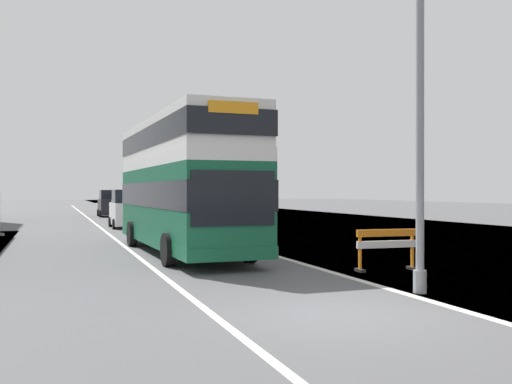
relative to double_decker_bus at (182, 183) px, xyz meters
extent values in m
cube|color=#4C4C4F|center=(0.54, -11.18, -2.59)|extent=(140.00, 280.00, 0.10)
cube|color=#B2AFA8|center=(2.82, -11.18, -2.54)|extent=(0.24, 196.00, 0.01)
cube|color=silver|center=(-1.68, -11.18, -2.54)|extent=(0.16, 168.00, 0.01)
cube|color=#145638|center=(0.00, 0.01, -0.83)|extent=(2.92, 11.52, 2.70)
cube|color=silver|center=(0.00, 0.01, 0.72)|extent=(2.92, 11.52, 0.40)
cube|color=silver|center=(0.00, 0.01, 1.57)|extent=(2.89, 11.40, 1.31)
cube|color=black|center=(0.00, 0.01, -0.43)|extent=(2.95, 11.63, 0.86)
cube|color=black|center=(0.00, 0.01, 1.57)|extent=(2.93, 11.57, 0.72)
cube|color=black|center=(0.18, -5.73, -0.50)|extent=(2.36, 0.13, 1.49)
cube|color=orange|center=(0.18, -5.73, 1.93)|extent=(1.41, 0.10, 0.32)
cube|color=#145638|center=(0.00, 0.01, -2.01)|extent=(2.95, 11.63, 0.36)
cylinder|color=black|center=(-1.17, -3.58, -2.04)|extent=(0.33, 1.01, 1.00)
cylinder|color=black|center=(1.39, -3.50, -2.04)|extent=(0.33, 1.01, 1.00)
cylinder|color=black|center=(-1.38, 3.11, -2.04)|extent=(0.33, 1.01, 1.00)
cylinder|color=black|center=(1.18, 3.19, -2.04)|extent=(0.33, 1.01, 1.00)
cylinder|color=gray|center=(3.18, -9.82, 1.88)|extent=(0.18, 0.18, 8.83)
cylinder|color=gray|center=(3.18, -9.82, -2.29)|extent=(0.29, 0.29, 0.50)
cube|color=orange|center=(4.42, -6.49, -1.48)|extent=(1.82, 0.17, 0.20)
cube|color=white|center=(4.42, -6.49, -1.80)|extent=(1.82, 0.17, 0.20)
cube|color=orange|center=(3.60, -6.44, -2.01)|extent=(0.07, 0.07, 1.06)
cube|color=black|center=(3.60, -6.44, -2.50)|extent=(0.16, 0.45, 0.08)
cube|color=orange|center=(5.23, -6.53, -2.01)|extent=(0.07, 0.07, 1.06)
cube|color=black|center=(5.23, -6.53, -2.50)|extent=(0.16, 0.45, 0.08)
cube|color=silver|center=(-0.12, 15.22, -1.70)|extent=(1.81, 4.00, 1.32)
cube|color=black|center=(-0.12, 15.22, -0.63)|extent=(1.66, 2.20, 0.81)
cylinder|color=black|center=(0.78, 16.46, -2.24)|extent=(0.20, 0.60, 0.60)
cylinder|color=black|center=(-1.03, 16.46, -2.24)|extent=(0.20, 0.60, 0.60)
cylinder|color=black|center=(0.78, 13.98, -2.24)|extent=(0.20, 0.60, 0.60)
cylinder|color=black|center=(-1.03, 13.98, -2.24)|extent=(0.20, 0.60, 0.60)
cube|color=gray|center=(0.82, 24.32, -1.68)|extent=(1.75, 4.05, 1.34)
cube|color=black|center=(0.82, 24.32, -0.65)|extent=(1.61, 2.23, 0.72)
cylinder|color=black|center=(1.69, 25.57, -2.24)|extent=(0.20, 0.60, 0.60)
cylinder|color=black|center=(-0.05, 25.57, -2.24)|extent=(0.20, 0.60, 0.60)
cylinder|color=black|center=(1.69, 23.06, -2.24)|extent=(0.20, 0.60, 0.60)
cylinder|color=black|center=(-0.05, 23.06, -2.24)|extent=(0.20, 0.60, 0.60)
cube|color=black|center=(0.26, 31.21, -1.69)|extent=(1.75, 3.99, 1.34)
cube|color=black|center=(0.26, 31.21, -0.62)|extent=(1.61, 2.20, 0.79)
cylinder|color=black|center=(1.14, 32.45, -2.24)|extent=(0.20, 0.60, 0.60)
cylinder|color=black|center=(-0.61, 32.45, -2.24)|extent=(0.20, 0.60, 0.60)
cylinder|color=black|center=(1.14, 29.98, -2.24)|extent=(0.20, 0.60, 0.60)
cylinder|color=black|center=(-0.61, 29.98, -2.24)|extent=(0.20, 0.60, 0.60)
camera|label=1|loc=(-4.39, -20.58, -0.30)|focal=40.74mm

